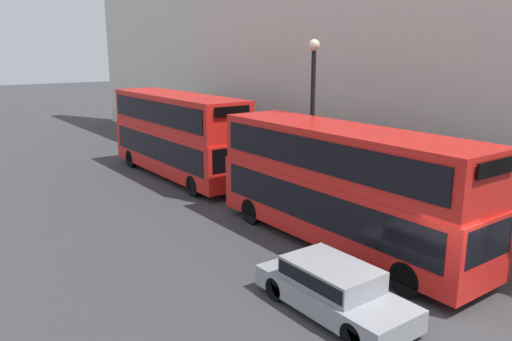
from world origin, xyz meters
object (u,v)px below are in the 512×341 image
bus_second_in_queue (177,132)px  pedestrian (212,158)px  car_dark_sedan (333,287)px  bus_leading (342,182)px

bus_second_in_queue → pedestrian: (2.12, 0.11, -1.66)m
car_dark_sedan → bus_second_in_queue: bearing=77.2°
pedestrian → bus_leading: bearing=-100.0°
car_dark_sedan → pedestrian: size_ratio=2.69×
bus_leading → bus_second_in_queue: bus_second_in_queue is taller
bus_second_in_queue → pedestrian: bearing=3.0°
bus_leading → bus_second_in_queue: 11.87m
car_dark_sedan → pedestrian: (5.52, 15.05, 0.05)m
bus_leading → bus_second_in_queue: (-0.00, 11.87, 0.13)m
bus_leading → pedestrian: (2.12, 11.98, -1.53)m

